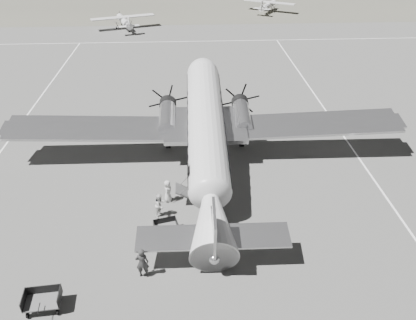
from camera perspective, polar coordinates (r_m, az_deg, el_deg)
The scene contains 12 objects.
ground at distance 28.36m, azimuth 1.65°, elevation -6.50°, with size 260.00×260.00×0.00m, color #61615F.
taxi_line_right at distance 31.56m, azimuth 24.02°, elevation -5.19°, with size 0.15×80.00×0.01m, color white.
taxi_line_left at distance 39.94m, azimuth -26.34°, elevation 2.32°, with size 0.15×60.00×0.01m, color white.
taxi_line_horizon at distance 64.52m, azimuth -1.27°, elevation 16.36°, with size 90.00×0.15×0.01m, color white.
dc3_airliner at distance 30.40m, azimuth -0.21°, elevation 3.39°, with size 32.13×22.30×6.12m, color #B8B8BB, non-canonical shape.
light_plane_left at distance 72.56m, azimuth -11.73°, elevation 18.45°, with size 10.63×8.63×2.21m, color silver, non-canonical shape.
light_plane_right at distance 84.30m, azimuth 8.47°, elevation 20.60°, with size 10.12×8.21×2.10m, color silver, non-canonical shape.
baggage_cart_near at distance 26.17m, azimuth -5.94°, elevation -9.39°, with size 1.55×1.10×0.88m, color #545454, non-canonical shape.
baggage_cart_far at distance 23.58m, azimuth -22.22°, elevation -17.92°, with size 1.93×1.36×1.09m, color #545454, non-canonical shape.
ground_crew at distance 23.39m, azimuth -9.24°, elevation -14.07°, with size 0.73×0.48×1.99m, color #2C2C2C.
ramp_agent at distance 27.22m, azimuth -6.74°, elevation -6.31°, with size 0.85×0.66×1.75m, color silver.
passenger at distance 28.48m, azimuth -5.69°, elevation -4.35°, with size 0.82×0.53×1.68m, color beige.
Camera 1 is at (-2.02, -21.99, 17.79)m, focal length 35.00 mm.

